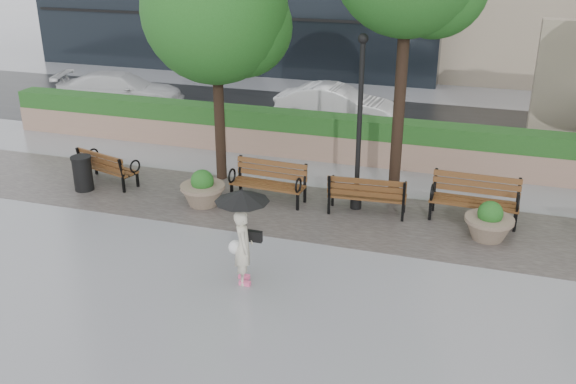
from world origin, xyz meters
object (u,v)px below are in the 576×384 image
(bench_1, at_px, (268,190))
(car_left, at_px, (121,91))
(planter_right, at_px, (489,225))
(bench_0, at_px, (109,174))
(car_right, at_px, (335,105))
(bench_3, at_px, (473,208))
(planter_left, at_px, (203,191))
(lamppost, at_px, (359,135))
(trash_bin, at_px, (83,174))
(bench_2, at_px, (367,202))
(pedestrian, at_px, (243,227))

(bench_1, xyz_separation_m, car_left, (-8.37, 6.79, 0.39))
(bench_1, distance_m, planter_right, 5.45)
(bench_0, bearing_deg, car_right, -104.66)
(planter_right, bearing_deg, bench_0, 178.07)
(bench_3, xyz_separation_m, planter_right, (0.38, -0.88, 0.03))
(planter_left, distance_m, lamppost, 4.15)
(planter_left, bearing_deg, car_right, 79.73)
(car_left, distance_m, car_right, 8.34)
(bench_0, relative_size, planter_left, 1.67)
(planter_left, bearing_deg, trash_bin, -178.80)
(bench_2, distance_m, car_right, 7.72)
(bench_2, xyz_separation_m, planter_left, (-4.04, -0.73, 0.07))
(bench_0, xyz_separation_m, bench_2, (7.11, 0.19, 0.02))
(car_left, bearing_deg, bench_2, -136.52)
(bench_1, height_order, bench_2, bench_1)
(bench_0, height_order, planter_right, bench_0)
(trash_bin, bearing_deg, bench_1, 9.12)
(lamppost, bearing_deg, bench_3, 2.58)
(bench_2, height_order, lamppost, lamppost)
(bench_1, bearing_deg, car_left, 144.37)
(bench_3, bearing_deg, planter_right, -65.23)
(bench_2, height_order, car_right, car_right)
(planter_left, distance_m, car_right, 8.13)
(planter_left, height_order, pedestrian, pedestrian)
(car_right, distance_m, pedestrian, 11.23)
(lamppost, bearing_deg, bench_2, -36.52)
(bench_2, height_order, car_left, car_left)
(bench_3, relative_size, car_left, 0.43)
(bench_3, relative_size, car_right, 0.49)
(trash_bin, height_order, car_left, car_left)
(bench_0, height_order, bench_1, bench_1)
(bench_0, distance_m, trash_bin, 0.74)
(trash_bin, bearing_deg, bench_3, 6.66)
(trash_bin, height_order, lamppost, lamppost)
(bench_2, height_order, pedestrian, pedestrian)
(bench_2, xyz_separation_m, bench_3, (2.50, 0.36, 0.03))
(bench_0, bearing_deg, pedestrian, 162.00)
(bench_3, xyz_separation_m, pedestrian, (-4.18, -4.29, 0.86))
(bench_1, xyz_separation_m, bench_2, (2.55, 0.01, -0.00))
(lamppost, bearing_deg, bench_0, -176.47)
(car_left, relative_size, car_right, 1.14)
(planter_left, bearing_deg, bench_2, 10.28)
(planter_right, relative_size, car_left, 0.23)
(bench_1, xyz_separation_m, bench_3, (5.05, 0.37, 0.02))
(pedestrian, bearing_deg, bench_0, 31.40)
(car_left, xyz_separation_m, car_right, (8.33, 0.48, -0.01))
(bench_2, bearing_deg, pedestrian, 62.63)
(trash_bin, height_order, car_right, car_right)
(bench_0, bearing_deg, planter_right, -165.35)
(car_right, bearing_deg, lamppost, -161.87)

